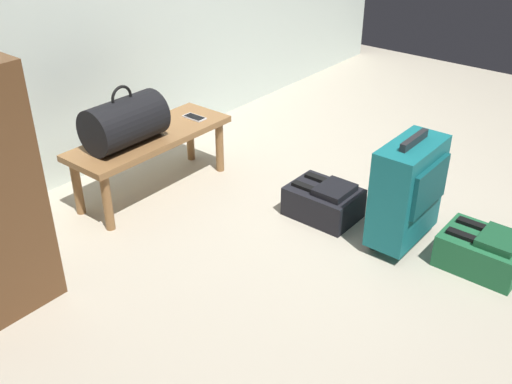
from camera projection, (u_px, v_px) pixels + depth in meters
name	position (u px, v px, depth m)	size (l,w,h in m)	color
ground_plane	(325.00, 235.00, 3.14)	(6.60, 6.60, 0.00)	#B2A893
bench	(151.00, 143.00, 3.40)	(1.00, 0.36, 0.37)	olive
duffel_bag_black	(125.00, 122.00, 3.20)	(0.44, 0.26, 0.34)	black
cell_phone	(194.00, 117.00, 3.58)	(0.07, 0.14, 0.01)	silver
suitcase_upright_teal	(408.00, 190.00, 2.93)	(0.43, 0.23, 0.60)	#14666B
backpack_dark	(324.00, 201.00, 3.26)	(0.28, 0.38, 0.21)	black
backpack_green	(482.00, 251.00, 2.85)	(0.28, 0.38, 0.21)	#1E6038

